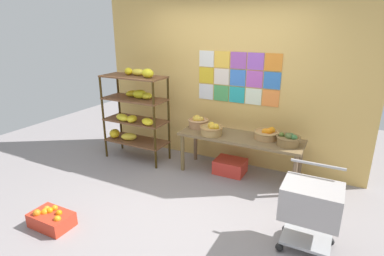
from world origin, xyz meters
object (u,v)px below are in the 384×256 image
Objects in this scene: orange_crate_foreground at (51,219)px; fruit_basket_back_right at (267,134)px; fruit_basket_back_left at (198,122)px; produce_crate_under_table at (230,166)px; shopping_cart at (311,204)px; fruit_basket_centre at (288,139)px; fruit_basket_right at (212,129)px; banana_shelf_unit at (134,108)px; display_table at (240,141)px.

fruit_basket_back_right is at bearing 50.67° from orange_crate_foreground.
fruit_basket_back_left is at bearing 178.23° from fruit_basket_back_right.
shopping_cart is at bearing -44.11° from produce_crate_under_table.
fruit_basket_right reaches higher than fruit_basket_centre.
fruit_basket_back_left reaches higher than fruit_basket_back_right.
shopping_cart is at bearing -19.91° from banana_shelf_unit.
display_table is (1.75, 0.17, -0.33)m from banana_shelf_unit.
fruit_basket_centre is at bearing 3.14° from banana_shelf_unit.
display_table is at bearing 176.98° from fruit_basket_centre.
banana_shelf_unit reaches higher than fruit_basket_back_left.
fruit_basket_centre is (0.68, -0.04, 0.16)m from display_table.
shopping_cart is at bearing -59.02° from fruit_basket_back_right.
fruit_basket_centre is 0.68× the size of orange_crate_foreground.
fruit_basket_back_right reaches higher than produce_crate_under_table.
shopping_cart reaches higher than fruit_basket_back_left.
fruit_basket_centre is (2.44, 0.13, -0.17)m from banana_shelf_unit.
banana_shelf_unit reaches higher than fruit_basket_back_right.
shopping_cart is (1.88, -1.33, -0.20)m from fruit_basket_back_left.
produce_crate_under_table is 0.97× the size of orange_crate_foreground.
display_table is 0.45m from fruit_basket_right.
display_table is 0.76m from fruit_basket_back_left.
fruit_basket_back_right is 2.95m from orange_crate_foreground.
fruit_basket_back_right is (0.36, 0.08, 0.15)m from display_table.
fruit_basket_right reaches higher than fruit_basket_back_left.
orange_crate_foreground is at bearing -107.80° from fruit_basket_back_left.
produce_crate_under_table is 1.83m from shopping_cart.
shopping_cart is at bearing -35.31° from fruit_basket_back_left.
fruit_basket_centre is at bearing 112.44° from shopping_cart.
shopping_cart is (1.14, -1.22, -0.04)m from display_table.
fruit_basket_right is at bearing -151.14° from produce_crate_under_table.
fruit_basket_back_left is at bearing 171.32° from display_table.
produce_crate_under_table is at bearing -8.35° from fruit_basket_back_left.
shopping_cart is at bearing 19.71° from orange_crate_foreground.
banana_shelf_unit is 3.10m from shopping_cart.
display_table is 0.47m from produce_crate_under_table.
fruit_basket_back_right is at bearing -1.77° from fruit_basket_back_left.
fruit_basket_right is at bearing 145.84° from shopping_cart.
banana_shelf_unit is 3.27× the size of orange_crate_foreground.
produce_crate_under_table is (0.26, 0.14, -0.60)m from fruit_basket_right.
banana_shelf_unit reaches higher than orange_crate_foreground.
fruit_basket_back_left is (-1.42, 0.15, 0.00)m from fruit_basket_centre.
produce_crate_under_table is at bearing 58.70° from orange_crate_foreground.
fruit_basket_right is at bearing 2.25° from banana_shelf_unit.
fruit_basket_right is 0.73× the size of orange_crate_foreground.
fruit_basket_back_right is at bearing 160.45° from fruit_basket_centre.
orange_crate_foreground is (-1.07, -2.03, -0.62)m from fruit_basket_right.
orange_crate_foreground is at bearing -124.27° from display_table.
fruit_basket_back_left is at bearing 145.85° from fruit_basket_right.
produce_crate_under_table is (-0.14, 0.03, -0.45)m from display_table.
fruit_basket_back_left is 2.46m from orange_crate_foreground.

